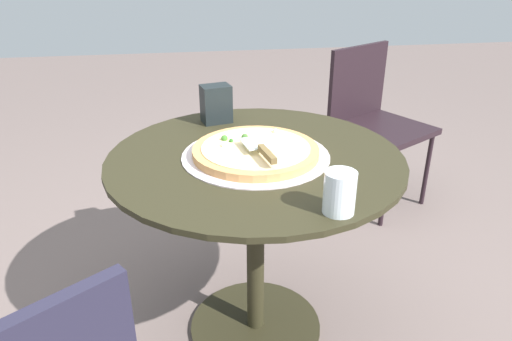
% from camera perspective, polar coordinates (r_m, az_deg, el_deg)
% --- Properties ---
extents(ground_plane, '(10.00, 10.00, 0.00)m').
position_cam_1_polar(ground_plane, '(1.89, -0.06, -18.08)').
color(ground_plane, '#695955').
extents(patio_table, '(0.92, 0.92, 0.70)m').
position_cam_1_polar(patio_table, '(1.57, -0.07, -4.06)').
color(patio_table, '#2A2717').
rests_on(patio_table, ground).
extents(pizza_on_tray, '(0.46, 0.46, 0.05)m').
position_cam_1_polar(pizza_on_tray, '(1.48, -0.01, 2.27)').
color(pizza_on_tray, silver).
rests_on(pizza_on_tray, patio_table).
extents(pizza_server, '(0.10, 0.22, 0.02)m').
position_cam_1_polar(pizza_server, '(1.40, 0.62, 2.63)').
color(pizza_server, silver).
rests_on(pizza_server, pizza_on_tray).
extents(drinking_cup, '(0.08, 0.08, 0.11)m').
position_cam_1_polar(drinking_cup, '(1.17, 9.90, -2.59)').
color(drinking_cup, silver).
rests_on(drinking_cup, patio_table).
extents(napkin_dispenser, '(0.12, 0.10, 0.14)m').
position_cam_1_polar(napkin_dispenser, '(1.76, -4.76, 7.89)').
color(napkin_dispenser, black).
rests_on(napkin_dispenser, patio_table).
extents(patio_chair_far, '(0.57, 0.57, 0.82)m').
position_cam_1_polar(patio_chair_far, '(2.60, 13.74, 6.46)').
color(patio_chair_far, black).
rests_on(patio_chair_far, ground).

